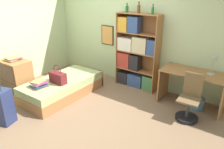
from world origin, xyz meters
name	(u,v)px	position (x,y,z in m)	size (l,w,h in m)	color
ground_plane	(84,103)	(0.00, 0.00, 0.00)	(14.00, 14.00, 0.00)	#84664C
wall_back	(125,31)	(0.00, 1.60, 1.30)	(10.00, 0.09, 2.60)	beige
wall_left	(18,32)	(-2.11, 0.00, 1.30)	(0.06, 10.00, 2.60)	beige
bed	(63,87)	(-0.65, 0.02, 0.20)	(0.92, 1.87, 0.40)	#A36B3D
handbag	(58,77)	(-0.54, -0.19, 0.53)	(0.38, 0.17, 0.42)	maroon
book_stack_on_bed	(39,84)	(-0.72, -0.55, 0.46)	(0.34, 0.39, 0.12)	beige
dresser	(17,78)	(-1.53, -0.55, 0.41)	(0.66, 0.49, 0.81)	#A36B3D
magazine_pile_on_dresser	(13,59)	(-1.60, -0.52, 0.84)	(0.32, 0.40, 0.06)	#7A336B
bookcase	(135,55)	(0.44, 1.39, 0.82)	(1.04, 0.32, 1.79)	#A36B3D
bottle_green	(127,9)	(0.19, 1.37, 1.87)	(0.07, 0.07, 0.20)	#1E6B2D
bottle_brown	(139,9)	(0.49, 1.40, 1.89)	(0.07, 0.07, 0.24)	brown
bottle_clear	(153,10)	(0.83, 1.39, 1.87)	(0.06, 0.06, 0.21)	#1E6B2D
desk	(193,82)	(1.90, 1.25, 0.53)	(1.28, 0.61, 0.75)	#A36B3D
desk_lamp	(215,60)	(2.23, 1.31, 1.05)	(0.20, 0.15, 0.45)	#ADA89E
desk_chair	(189,105)	(2.02, 0.72, 0.29)	(0.42, 0.42, 0.89)	black
waste_bin	(197,103)	(2.07, 1.18, 0.12)	(0.27, 0.27, 0.24)	slate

